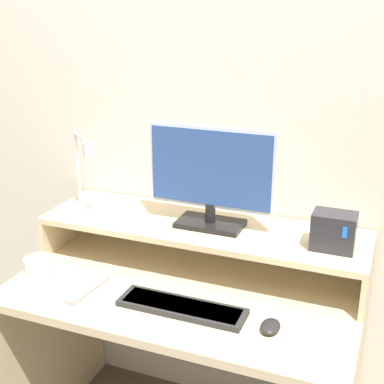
{
  "coord_description": "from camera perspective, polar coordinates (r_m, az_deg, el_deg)",
  "views": [
    {
      "loc": [
        0.62,
        -1.15,
        1.64
      ],
      "look_at": [
        0.01,
        0.37,
        1.05
      ],
      "focal_mm": 50.0,
      "sensor_mm": 36.0,
      "label": 1
    }
  ],
  "objects": [
    {
      "name": "monitor_shelf",
      "position": [
        1.92,
        1.08,
        -4.14
      ],
      "size": [
        1.17,
        0.34,
        0.16
      ],
      "color": "beige",
      "rests_on": "desk"
    },
    {
      "name": "remote_control",
      "position": [
        1.85,
        -11.02,
        -10.16
      ],
      "size": [
        0.06,
        0.2,
        0.02
      ],
      "color": "#99999E",
      "rests_on": "desk"
    },
    {
      "name": "desk_lamp",
      "position": [
        2.02,
        -11.63,
        1.07
      ],
      "size": [
        0.19,
        0.17,
        0.3
      ],
      "color": "silver",
      "rests_on": "monitor_shelf"
    },
    {
      "name": "wall_back",
      "position": [
        1.99,
        3.26,
        8.46
      ],
      "size": [
        6.0,
        0.05,
        2.5
      ],
      "color": "beige",
      "rests_on": "ground_plane"
    },
    {
      "name": "router_dock",
      "position": [
        1.76,
        14.88,
        -4.06
      ],
      "size": [
        0.14,
        0.1,
        0.12
      ],
      "color": "#28282D",
      "rests_on": "monitor_shelf"
    },
    {
      "name": "mouse",
      "position": [
        1.64,
        8.36,
        -14.0
      ],
      "size": [
        0.06,
        0.08,
        0.03
      ],
      "color": "black",
      "rests_on": "desk"
    },
    {
      "name": "monitor",
      "position": [
        1.83,
        2.03,
        1.76
      ],
      "size": [
        0.45,
        0.13,
        0.36
      ],
      "color": "black",
      "rests_on": "monitor_shelf"
    },
    {
      "name": "keyboard",
      "position": [
        1.71,
        -1.1,
        -12.17
      ],
      "size": [
        0.41,
        0.12,
        0.02
      ],
      "color": "#282828",
      "rests_on": "desk"
    },
    {
      "name": "desk",
      "position": [
        1.96,
        -0.74,
        -15.34
      ],
      "size": [
        1.17,
        0.67,
        0.72
      ],
      "color": "beige",
      "rests_on": "ground_plane"
    },
    {
      "name": "mug",
      "position": [
        1.93,
        -16.08,
        -7.98
      ],
      "size": [
        0.1,
        0.1,
        0.09
      ],
      "color": "white",
      "rests_on": "desk"
    }
  ]
}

